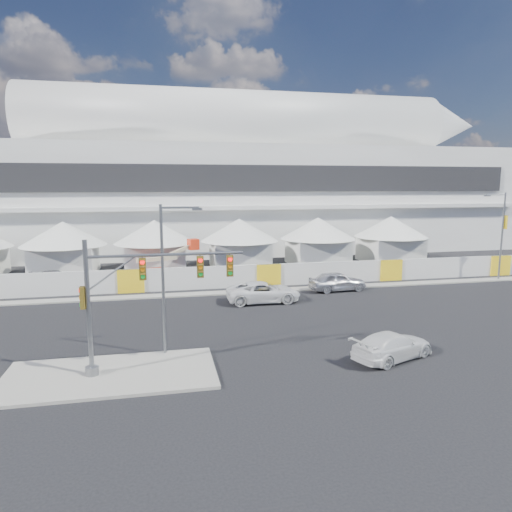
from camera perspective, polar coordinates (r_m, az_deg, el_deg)
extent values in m
plane|color=black|center=(26.59, -3.83, -11.13)|extent=(160.00, 160.00, 0.00)
cube|color=gray|center=(23.68, -17.71, -13.96)|extent=(10.00, 5.00, 0.15)
cube|color=gray|center=(44.93, 19.86, -3.20)|extent=(80.00, 1.20, 0.12)
cube|color=silver|center=(67.74, -2.23, 7.19)|extent=(80.00, 24.00, 14.00)
cube|color=black|center=(55.77, -0.10, 9.68)|extent=(68.00, 0.30, 3.20)
cube|color=silver|center=(55.59, -0.05, 6.08)|extent=(72.00, 0.80, 0.50)
cylinder|color=silver|center=(66.30, -1.98, 16.49)|extent=(57.60, 8.40, 8.40)
cylinder|color=silver|center=(66.62, -0.22, 16.09)|extent=(51.60, 6.80, 6.80)
cylinder|color=silver|center=(67.00, 1.52, 15.69)|extent=(45.60, 5.20, 5.20)
cone|color=silver|center=(78.91, 23.06, 14.76)|extent=(8.00, 7.60, 7.60)
cube|color=silver|center=(50.24, -22.75, -0.45)|extent=(6.00, 6.00, 3.00)
cone|color=silver|center=(49.90, -22.94, 2.61)|extent=(8.40, 8.40, 2.40)
cube|color=silver|center=(49.33, -12.44, -0.12)|extent=(6.00, 6.00, 3.00)
cone|color=silver|center=(48.98, -12.55, 3.00)|extent=(8.40, 8.40, 2.40)
cube|color=silver|center=(50.04, -2.09, 0.22)|extent=(6.00, 6.00, 3.00)
cone|color=silver|center=(49.70, -2.10, 3.29)|extent=(8.40, 8.40, 2.40)
cube|color=silver|center=(52.32, 7.67, 0.53)|extent=(6.00, 6.00, 3.00)
cone|color=silver|center=(51.99, 7.73, 3.47)|extent=(8.40, 8.40, 2.40)
cube|color=silver|center=(55.97, 16.39, 0.79)|extent=(6.00, 6.00, 3.00)
cone|color=silver|center=(55.66, 16.51, 3.54)|extent=(8.40, 8.40, 2.40)
cube|color=silver|center=(41.16, 1.57, -2.41)|extent=(70.00, 0.25, 2.00)
imported|color=silver|center=(40.00, 10.12, -3.12)|extent=(2.26, 5.02, 1.68)
imported|color=white|center=(35.66, 0.93, -4.53)|extent=(2.78, 5.81, 1.60)
imported|color=silver|center=(25.53, 16.69, -10.68)|extent=(3.65, 5.28, 1.42)
imported|color=black|center=(51.97, 22.26, -1.03)|extent=(1.65, 4.07, 1.39)
imported|color=#A3A3A8|center=(45.62, -23.68, -2.48)|extent=(2.84, 4.84, 1.32)
cylinder|color=slate|center=(22.74, -20.21, -6.21)|extent=(0.22, 0.22, 6.49)
cylinder|color=slate|center=(23.69, -19.80, -13.34)|extent=(0.63, 0.63, 0.40)
cylinder|color=slate|center=(21.99, -11.11, 0.16)|extent=(7.30, 0.14, 0.14)
cube|color=#594714|center=(22.11, -13.98, -1.59)|extent=(0.32, 0.22, 1.05)
cube|color=#594714|center=(22.17, -6.98, -1.36)|extent=(0.32, 0.22, 1.05)
cube|color=#594714|center=(22.34, -3.29, -1.23)|extent=(0.32, 0.22, 1.05)
cube|color=#594714|center=(22.64, -20.85, -4.90)|extent=(0.22, 0.32, 1.05)
cylinder|color=slate|center=(24.45, -11.55, -3.01)|extent=(0.16, 0.16, 7.97)
cylinder|color=slate|center=(23.98, -9.50, 6.00)|extent=(1.95, 0.11, 0.11)
cube|color=slate|center=(24.04, -7.38, 5.85)|extent=(0.53, 0.22, 0.13)
cylinder|color=gray|center=(49.19, 28.38, 2.12)|extent=(0.17, 0.17, 8.34)
cylinder|color=gray|center=(48.29, 27.80, 6.81)|extent=(2.04, 0.11, 0.11)
cube|color=gray|center=(47.71, 26.93, 6.74)|extent=(0.56, 0.23, 0.14)
cube|color=yellow|center=(49.22, 28.71, 3.73)|extent=(0.03, 0.56, 1.30)
cube|color=#F33716|center=(44.14, -13.73, -2.45)|extent=(4.10, 2.85, 1.15)
cube|color=beige|center=(43.84, -12.17, -0.46)|extent=(3.85, 1.70, 0.37)
cube|color=beige|center=(43.79, -9.19, 0.45)|extent=(3.00, 1.34, 1.27)
cube|color=#F33716|center=(43.81, -7.30, 1.19)|extent=(1.20, 1.20, 1.04)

